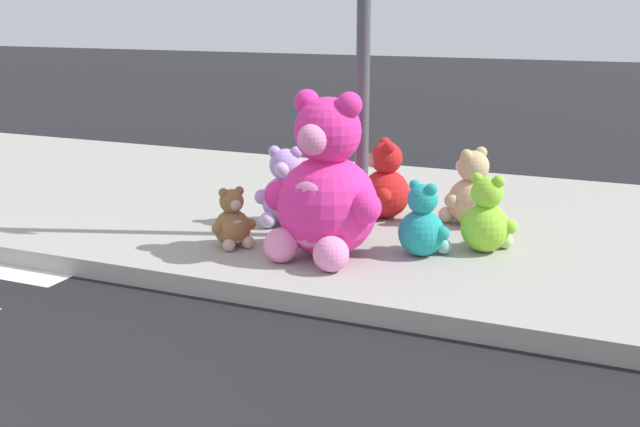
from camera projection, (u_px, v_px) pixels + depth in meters
sidewalk at (293, 211)px, 7.55m from camera, size 28.00×4.40×0.15m
sign_pole at (364, 30)px, 5.99m from camera, size 0.56×0.11×3.20m
plush_pink_large at (325, 192)px, 5.81m from camera, size 0.98×0.88×1.28m
plush_red at (383, 186)px, 6.96m from camera, size 0.52×0.51×0.73m
plush_lime at (486, 220)px, 6.01m from camera, size 0.47×0.44×0.63m
plush_lavender at (285, 193)px, 6.74m from camera, size 0.53×0.49×0.70m
plush_tan at (470, 194)px, 6.75m from camera, size 0.50×0.49×0.69m
plush_teal at (423, 226)px, 5.91m from camera, size 0.42×0.42×0.59m
plush_brown at (233, 223)px, 6.14m from camera, size 0.35×0.34×0.49m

